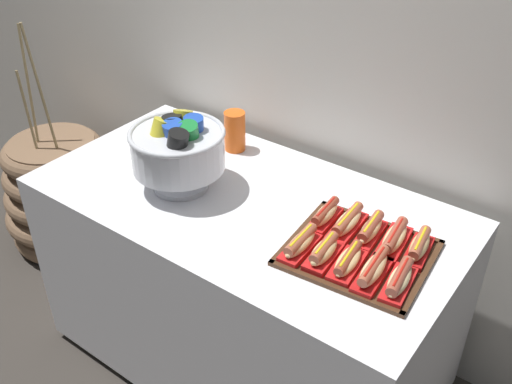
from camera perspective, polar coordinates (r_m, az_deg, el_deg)
ground_plane at (r=2.50m, az=-0.90°, el=-16.00°), size 10.00×10.00×0.00m
back_wall at (r=2.11m, az=7.10°, el=16.80°), size 6.00×0.10×2.60m
buffet_table at (r=2.19m, az=-1.00°, el=-8.92°), size 1.45×0.76×0.80m
floor_vase at (r=3.08m, az=-18.33°, el=-0.14°), size 0.58×0.58×1.16m
serving_tray at (r=1.75m, az=9.92°, el=-5.89°), size 0.44×0.39×0.01m
hot_dog_0 at (r=1.72m, az=4.33°, el=-5.02°), size 0.07×0.17×0.06m
hot_dog_1 at (r=1.69m, az=6.58°, el=-5.79°), size 0.08×0.16×0.06m
hot_dog_2 at (r=1.67m, az=8.90°, el=-6.70°), size 0.09×0.17×0.06m
hot_dog_3 at (r=1.65m, az=11.29°, el=-7.45°), size 0.08×0.18×0.06m
hot_dog_4 at (r=1.64m, az=13.73°, el=-8.33°), size 0.08×0.17×0.06m
hot_dog_5 at (r=1.84m, az=6.73°, el=-2.21°), size 0.07×0.16×0.06m
hot_dog_6 at (r=1.81m, az=8.86°, el=-2.95°), size 0.08×0.18×0.06m
hot_dog_7 at (r=1.79m, az=11.05°, el=-3.64°), size 0.07×0.17×0.06m
hot_dog_8 at (r=1.78m, az=13.27°, el=-4.43°), size 0.09×0.19×0.06m
hot_dog_9 at (r=1.76m, az=15.55°, el=-5.14°), size 0.08×0.17×0.06m
punch_bowl at (r=1.96m, az=-7.56°, el=4.28°), size 0.32×0.32×0.27m
cup_stack at (r=2.21m, az=-2.07°, el=5.93°), size 0.08×0.08×0.15m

